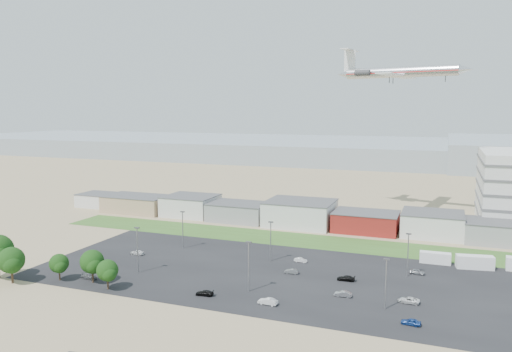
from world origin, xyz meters
The scene contains 29 objects.
ground centered at (0.00, 0.00, 0.00)m, with size 700.00×700.00×0.00m, color #96875F.
parking_lot centered at (5.00, 20.00, 0.01)m, with size 120.00×50.00×0.01m, color black.
grass_strip centered at (0.00, 52.00, 0.01)m, with size 160.00×16.00×0.02m, color #395B22.
hills_backdrop centered at (40.00, 315.00, 4.50)m, with size 700.00×200.00×9.00m, color gray, non-canonical shape.
building_row centered at (-17.00, 71.00, 4.00)m, with size 170.00×20.00×8.00m, color silver, non-canonical shape.
box_trailer_a centered at (37.57, 42.28, 1.40)m, with size 7.49×2.34×2.81m, color silver, non-canonical shape.
box_trailer_b centered at (46.71, 41.24, 1.62)m, with size 8.63×2.70×3.24m, color silver, non-canonical shape.
tree_left centered at (-50.43, -7.00, 4.68)m, with size 6.24×6.24×9.36m, color black, non-canonical shape.
tree_mid centered at (-41.97, -1.66, 3.48)m, with size 4.64×4.64×6.96m, color black, non-canonical shape.
tree_right centered at (-33.87, -0.25, 4.27)m, with size 5.69×5.69×8.53m, color black, non-canonical shape.
tree_near centered at (-28.03, -2.55, 3.73)m, with size 4.97×4.97×7.45m, color black, non-canonical shape.
lightpole_front_l centered at (-28.46, 9.41, 5.50)m, with size 1.29×0.54×11.00m, color slate, non-canonical shape.
lightpole_front_m centered at (0.81, 7.27, 5.45)m, with size 1.28×0.53×10.89m, color slate, non-canonical shape.
lightpole_front_r centered at (29.17, 7.82, 5.04)m, with size 1.19×0.49×10.07m, color slate, non-canonical shape.
lightpole_back_l centered at (-28.80, 31.77, 5.25)m, with size 1.24×0.52×10.51m, color slate, non-canonical shape.
lightpole_back_m centered at (-1.95, 29.35, 5.15)m, with size 1.21×0.50×10.30m, color slate, non-canonical shape.
lightpole_back_r centered at (31.73, 29.33, 5.13)m, with size 1.21×0.50×10.26m, color slate, non-canonical shape.
airliner centered at (22.47, 98.90, 51.83)m, with size 48.13×32.82×14.22m, color silver, non-canonical shape.
parked_car_0 centered at (33.23, 12.64, 0.59)m, with size 1.96×4.24×1.18m, color silver.
parked_car_1 centered at (20.25, 11.32, 0.59)m, with size 1.26×3.61×1.19m, color #A5A5AA.
parked_car_2 centered at (34.38, 2.04, 0.60)m, with size 1.42×3.52×1.20m, color navy.
parked_car_3 centered at (-6.87, 1.65, 0.56)m, with size 1.57×3.85×1.12m, color black.
parked_car_5 centered at (-37.14, 21.76, 0.63)m, with size 1.49×3.70×1.26m, color silver.
parked_car_7 centered at (6.01, 21.65, 0.56)m, with size 1.18×3.37×1.11m, color #595B5E.
parked_car_8 centered at (33.84, 31.76, 0.60)m, with size 1.41×3.50×1.19m, color #A5A5AA.
parked_car_10 centered at (-36.38, 1.49, 0.59)m, with size 1.65×4.05×1.18m, color #595B5E.
parked_car_11 centered at (5.56, 31.06, 0.55)m, with size 1.16×3.32×1.09m, color silver.
parked_car_12 centered at (18.98, 21.28, 0.59)m, with size 1.65×4.05×1.17m, color black.
parked_car_13 centered at (7.08, 1.80, 0.66)m, with size 1.39×3.98×1.31m, color silver.
Camera 1 is at (38.83, -87.82, 38.49)m, focal length 35.00 mm.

